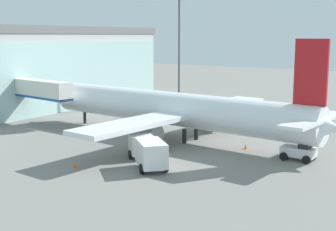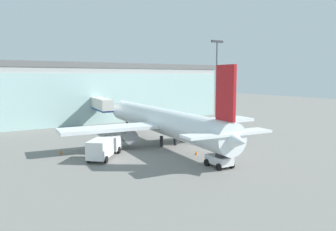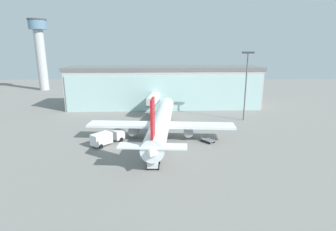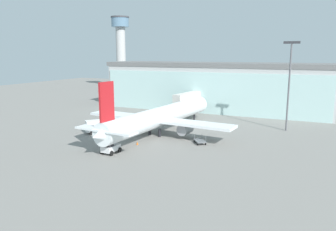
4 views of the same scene
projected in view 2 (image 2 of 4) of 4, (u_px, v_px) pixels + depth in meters
The scene contains 10 objects.
ground at pixel (183, 149), 47.29m from camera, with size 240.00×240.00×0.00m, color gray.
terminal_building at pixel (96, 92), 78.55m from camera, with size 64.15×16.83×13.51m.
jet_bridge at pixel (100, 105), 67.67m from camera, with size 3.75×13.22×6.03m.
apron_light_mast at pixel (217, 74), 73.83m from camera, with size 3.20×0.40×18.46m.
airplane at pixel (162, 121), 51.04m from camera, with size 31.80×40.02×11.73m.
catering_truck at pixel (104, 147), 41.87m from camera, with size 6.38×7.01×2.65m.
baggage_cart at pixel (224, 138), 53.54m from camera, with size 2.98×3.19×1.50m.
pushback_tug at pixel (220, 159), 37.70m from camera, with size 2.20×3.23×2.30m.
safety_cone_nose at pixel (196, 153), 43.78m from camera, with size 0.36×0.36×0.55m, color orange.
safety_cone_wingtip at pixel (61, 152), 44.28m from camera, with size 0.36×0.36×0.55m, color orange.
Camera 2 is at (-25.83, -38.59, 10.41)m, focal length 35.00 mm.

